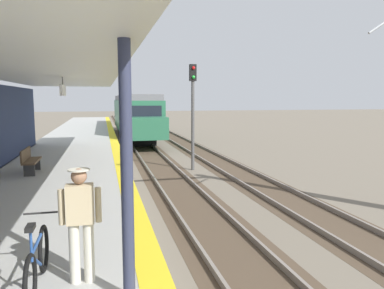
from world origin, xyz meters
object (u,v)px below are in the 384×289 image
(rail_signal_post, at_px, (193,106))
(commuter_person, at_px, (81,219))
(platform_bench, at_px, (30,160))
(approaching_train, at_px, (134,114))
(bicycle_beside_commuter, at_px, (37,262))

(rail_signal_post, bearing_deg, commuter_person, -110.63)
(commuter_person, relative_size, rail_signal_post, 0.32)
(rail_signal_post, bearing_deg, platform_bench, -151.74)
(approaching_train, height_order, commuter_person, approaching_train)
(approaching_train, bearing_deg, rail_signal_post, -84.74)
(commuter_person, height_order, platform_bench, commuter_person)
(platform_bench, bearing_deg, commuter_person, -75.74)
(approaching_train, height_order, bicycle_beside_commuter, approaching_train)
(rail_signal_post, distance_m, platform_bench, 8.04)
(approaching_train, distance_m, platform_bench, 20.73)
(bicycle_beside_commuter, bearing_deg, commuter_person, 6.45)
(commuter_person, distance_m, platform_bench, 9.02)
(approaching_train, relative_size, platform_bench, 12.25)
(commuter_person, bearing_deg, bicycle_beside_commuter, -173.55)
(approaching_train, relative_size, bicycle_beside_commuter, 10.77)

